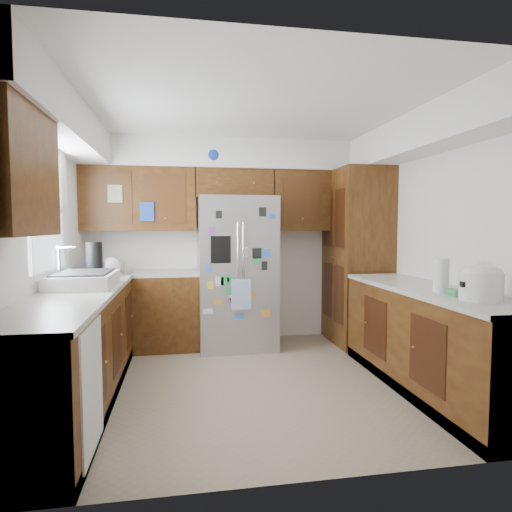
# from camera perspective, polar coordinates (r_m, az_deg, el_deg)

# --- Properties ---
(floor) EXTENTS (3.60, 3.60, 0.00)m
(floor) POSITION_cam_1_polar(r_m,az_deg,el_deg) (4.17, -0.42, -16.44)
(floor) COLOR tan
(floor) RESTS_ON ground
(room_shell) EXTENTS (3.64, 3.24, 2.52)m
(room_shell) POSITION_cam_1_polar(r_m,az_deg,el_deg) (4.27, -2.65, 8.91)
(room_shell) COLOR white
(room_shell) RESTS_ON ground
(left_counter_run) EXTENTS (1.36, 3.20, 0.92)m
(left_counter_run) POSITION_cam_1_polar(r_m,az_deg,el_deg) (4.08, -20.05, -10.83)
(left_counter_run) COLOR #3C1B0B
(left_counter_run) RESTS_ON ground
(right_counter_run) EXTENTS (0.63, 2.25, 0.92)m
(right_counter_run) POSITION_cam_1_polar(r_m,az_deg,el_deg) (4.13, 22.14, -10.82)
(right_counter_run) COLOR #3C1B0B
(right_counter_run) RESTS_ON ground
(pantry) EXTENTS (0.60, 0.90, 2.15)m
(pantry) POSITION_cam_1_polar(r_m,az_deg,el_deg) (5.46, 13.28, -0.12)
(pantry) COLOR #3C1B0B
(pantry) RESTS_ON ground
(fridge) EXTENTS (0.90, 0.79, 1.80)m
(fridge) POSITION_cam_1_polar(r_m,az_deg,el_deg) (5.13, -2.62, -2.23)
(fridge) COLOR #9D9DA2
(fridge) RESTS_ON ground
(bridge_cabinet) EXTENTS (0.96, 0.34, 0.35)m
(bridge_cabinet) POSITION_cam_1_polar(r_m,az_deg,el_deg) (5.35, -2.96, 9.55)
(bridge_cabinet) COLOR #3C1B0B
(bridge_cabinet) RESTS_ON fridge
(fridge_top_items) EXTENTS (0.72, 0.36, 0.28)m
(fridge_top_items) POSITION_cam_1_polar(r_m,az_deg,el_deg) (5.33, -3.12, 12.88)
(fridge_top_items) COLOR #14379D
(fridge_top_items) RESTS_ON bridge_cabinet
(sink_assembly) EXTENTS (0.52, 0.70, 0.37)m
(sink_assembly) POSITION_cam_1_polar(r_m,az_deg,el_deg) (4.07, -21.97, -2.91)
(sink_assembly) COLOR white
(sink_assembly) RESTS_ON left_counter_run
(left_counter_clutter) EXTENTS (0.40, 0.87, 0.38)m
(left_counter_clutter) POSITION_cam_1_polar(r_m,az_deg,el_deg) (4.76, -19.99, -1.14)
(left_counter_clutter) COLOR black
(left_counter_clutter) RESTS_ON left_counter_run
(rice_cooker) EXTENTS (0.31, 0.30, 0.26)m
(rice_cooker) POSITION_cam_1_polar(r_m,az_deg,el_deg) (3.51, 27.80, -3.00)
(rice_cooker) COLOR white
(rice_cooker) RESTS_ON right_counter_run
(paper_towel) EXTENTS (0.12, 0.12, 0.28)m
(paper_towel) POSITION_cam_1_polar(r_m,az_deg,el_deg) (3.81, 23.47, -2.33)
(paper_towel) COLOR white
(paper_towel) RESTS_ON right_counter_run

